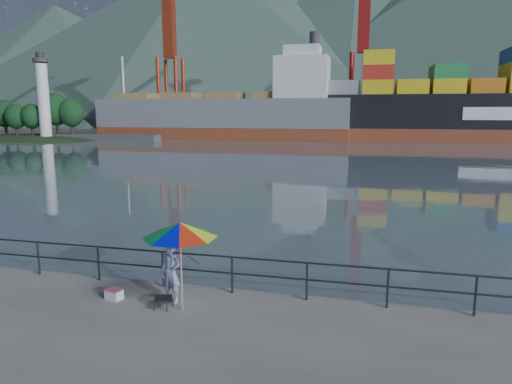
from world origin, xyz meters
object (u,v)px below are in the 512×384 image
beach_umbrella (180,230)px  container_ship (501,105)px  bulk_carrier (231,115)px  cooler_bag (114,295)px  fisherman (171,273)px

beach_umbrella → container_ship: container_ship is taller
bulk_carrier → beach_umbrella: bearing=-74.4°
beach_umbrella → container_ship: 78.16m
bulk_carrier → container_ship: (45.22, 3.45, 1.62)m
cooler_bag → bulk_carrier: 72.47m
fisherman → cooler_bag: (-1.52, -0.19, -0.66)m
beach_umbrella → bulk_carrier: bearing=105.6°
bulk_carrier → fisherman: bearing=-74.6°
container_ship → bulk_carrier: bearing=-175.6°
fisherman → container_ship: 78.04m
fisherman → bulk_carrier: size_ratio=0.03×
fisherman → container_ship: size_ratio=0.03×
beach_umbrella → bulk_carrier: bulk_carrier is taller
fisherman → container_ship: (25.98, 73.41, 5.06)m
beach_umbrella → bulk_carrier: (-19.69, 70.32, 2.20)m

